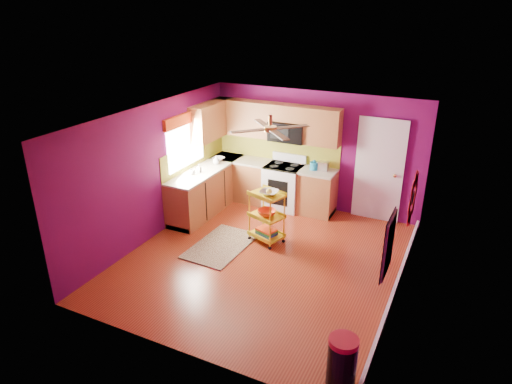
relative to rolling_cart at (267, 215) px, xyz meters
The scene contains 18 objects.
ground 0.86m from the rolling_cart, 69.43° to the right, with size 5.00×5.00×0.00m, color maroon.
room_envelope 1.27m from the rolling_cart, 67.26° to the right, with size 4.54×5.04×2.52m.
lower_cabinets 1.65m from the rolling_cart, 132.83° to the left, with size 2.81×2.31×0.94m.
electric_range 1.59m from the rolling_cart, 101.60° to the left, with size 0.76×0.66×1.13m.
upper_cabinetry 2.24m from the rolling_cart, 122.99° to the left, with size 2.80×2.30×1.26m.
left_window 2.36m from the rolling_cart, 167.60° to the left, with size 0.08×1.35×1.08m.
panel_door 2.48m from the rolling_cart, 49.56° to the left, with size 0.95×0.11×2.15m.
right_wall_art 2.78m from the rolling_cart, 21.16° to the right, with size 0.04×2.74×1.04m.
ceiling_fan 1.80m from the rolling_cart, 60.88° to the right, with size 1.01×1.01×0.26m.
shag_rug 1.02m from the rolling_cart, 141.51° to the right, with size 0.88×1.43×0.02m, color black.
rolling_cart is the anchor object (origin of this frame).
trash_can 3.53m from the rolling_cart, 51.16° to the right, with size 0.40×0.41×0.66m.
teal_kettle 1.72m from the rolling_cart, 78.97° to the left, with size 0.18×0.18×0.21m.
toaster 1.80m from the rolling_cart, 73.72° to the left, with size 0.22×0.15×0.18m, color beige.
soap_bottle_a 1.84m from the rolling_cart, 165.36° to the left, with size 0.08×0.08×0.17m, color #EA3F72.
soap_bottle_b 2.02m from the rolling_cart, 148.11° to the left, with size 0.15×0.15×0.19m, color white.
counter_dish 2.20m from the rolling_cart, 143.92° to the left, with size 0.26×0.26×0.06m, color white.
counter_cup 1.85m from the rolling_cart, behind, with size 0.12×0.12×0.10m, color white.
Camera 1 is at (2.86, -6.20, 4.17)m, focal length 32.00 mm.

